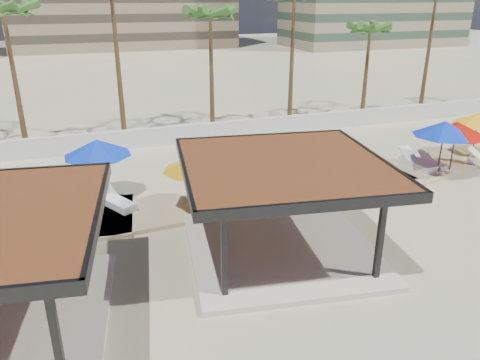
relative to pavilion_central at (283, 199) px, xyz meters
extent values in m
plane|color=tan|center=(-0.69, -1.56, -2.10)|extent=(200.00, 200.00, 0.00)
cube|color=#C6B284|center=(1.31, 5.44, -2.04)|extent=(16.24, 5.11, 0.24)
cube|color=#C6B284|center=(15.31, 6.94, -2.04)|extent=(16.49, 7.75, 0.24)
cube|color=silver|center=(-0.69, 14.44, -1.50)|extent=(56.00, 0.30, 1.20)
cube|color=beige|center=(0.00, 0.00, -2.00)|extent=(7.53, 7.53, 0.20)
cube|color=black|center=(-2.85, -2.12, -0.40)|extent=(0.21, 0.21, 3.01)
cube|color=black|center=(-2.12, 2.85, -0.40)|extent=(0.21, 0.21, 3.01)
cube|color=black|center=(2.12, -2.85, -0.40)|extent=(0.21, 0.21, 3.01)
cube|color=black|center=(2.85, 2.12, -0.40)|extent=(0.21, 0.21, 3.01)
cube|color=brown|center=(0.00, 0.00, 1.25)|extent=(7.75, 7.75, 0.28)
cube|color=black|center=(-0.50, -3.38, 1.25)|extent=(6.87, 1.13, 0.34)
cube|color=black|center=(0.50, 3.38, 1.25)|extent=(6.87, 1.13, 0.34)
cube|color=black|center=(-3.38, 0.50, 1.25)|extent=(1.13, 6.87, 0.34)
cube|color=black|center=(3.38, -0.50, 1.25)|extent=(1.13, 6.87, 0.34)
cube|color=black|center=(-7.55, -4.27, -0.36)|extent=(0.21, 0.21, 3.08)
cube|color=black|center=(-6.77, 0.81, -0.36)|extent=(0.21, 0.21, 3.08)
cube|color=black|center=(-6.25, -1.87, 1.33)|extent=(1.20, 7.02, 0.35)
cylinder|color=beige|center=(-2.13, 4.24, -1.87)|extent=(0.48, 0.48, 0.11)
cylinder|color=#262628|center=(-2.13, 4.24, -0.78)|extent=(0.07, 0.07, 2.28)
cone|color=yellow|center=(-2.13, 4.24, 0.20)|extent=(2.86, 2.86, 0.67)
cylinder|color=beige|center=(11.53, 4.24, -1.86)|extent=(0.52, 0.52, 0.13)
cylinder|color=#262628|center=(11.53, 4.24, -0.67)|extent=(0.07, 0.07, 2.51)
cone|color=#A90C02|center=(11.53, 4.24, 0.41)|extent=(3.68, 3.68, 0.73)
cylinder|color=beige|center=(10.84, 4.34, -1.86)|extent=(0.54, 0.54, 0.13)
cylinder|color=#262628|center=(10.84, 4.34, -0.64)|extent=(0.08, 0.08, 2.58)
cone|color=#0B32C2|center=(10.84, 4.34, 0.47)|extent=(3.39, 3.39, 0.75)
cylinder|color=beige|center=(14.71, 5.97, -1.86)|extent=(0.49, 0.49, 0.12)
cylinder|color=#262628|center=(14.71, 5.97, -0.74)|extent=(0.07, 0.07, 2.36)
cone|color=yellow|center=(14.71, 5.97, 0.27)|extent=(3.28, 3.28, 0.69)
cylinder|color=beige|center=(-5.85, 7.05, -1.86)|extent=(0.52, 0.52, 0.13)
cylinder|color=#262628|center=(-5.85, 7.05, -0.67)|extent=(0.07, 0.07, 2.51)
cone|color=#0B32C2|center=(-5.85, 7.05, 0.41)|extent=(4.03, 4.03, 0.73)
cube|color=white|center=(-5.29, 5.57, -1.79)|extent=(1.51, 2.04, 0.27)
cube|color=white|center=(-5.29, 5.57, -1.62)|extent=(1.51, 2.04, 0.06)
cube|color=white|center=(-5.65, 6.24, -1.39)|extent=(0.88, 0.89, 0.49)
cube|color=white|center=(10.38, 5.35, -1.77)|extent=(0.87, 2.21, 0.30)
cube|color=white|center=(10.38, 5.35, -1.59)|extent=(0.87, 2.21, 0.07)
cube|color=white|center=(10.33, 6.20, -1.33)|extent=(0.75, 0.78, 0.55)
cube|color=white|center=(13.85, 4.97, -1.33)|extent=(0.99, 1.00, 0.55)
cube|color=white|center=(11.25, 5.18, -1.80)|extent=(0.68, 1.82, 0.25)
cube|color=white|center=(11.25, 5.18, -1.64)|extent=(0.68, 1.82, 0.05)
cube|color=white|center=(11.23, 5.88, -1.43)|extent=(0.61, 0.64, 0.46)
cone|color=brown|center=(-9.69, 16.54, 2.04)|extent=(0.36, 0.36, 8.30)
ellipsoid|color=#305F21|center=(-9.69, 16.54, 5.94)|extent=(3.00, 3.00, 1.80)
cone|color=brown|center=(-3.69, 17.34, 3.53)|extent=(0.36, 0.36, 11.26)
cone|color=brown|center=(2.31, 16.84, 1.86)|extent=(0.36, 0.36, 7.92)
ellipsoid|color=#305F21|center=(2.31, 16.84, 5.56)|extent=(3.00, 3.00, 1.80)
cone|color=brown|center=(8.31, 17.04, 2.43)|extent=(0.36, 0.36, 9.07)
cone|color=brown|center=(14.31, 16.64, 1.28)|extent=(0.36, 0.36, 6.76)
ellipsoid|color=#305F21|center=(14.31, 16.64, 4.41)|extent=(3.00, 3.00, 1.80)
cone|color=brown|center=(20.31, 17.24, 2.47)|extent=(0.36, 0.36, 9.15)
camera|label=1|loc=(-6.45, -13.74, 6.69)|focal=35.00mm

